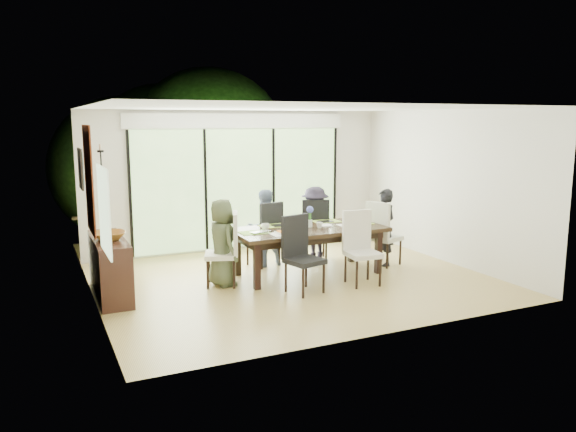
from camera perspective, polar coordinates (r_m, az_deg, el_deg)
name	(u,v)px	position (r m, az deg, el deg)	size (l,w,h in m)	color
floor	(295,281)	(8.98, 0.67, -6.58)	(6.00, 5.00, 0.01)	olive
ceiling	(295,107)	(8.62, 0.71, 10.99)	(6.00, 5.00, 0.01)	white
wall_back	(239,181)	(11.00, -4.95, 3.60)	(6.00, 0.02, 2.70)	silver
wall_front	(389,223)	(6.55, 10.18, -0.68)	(6.00, 0.02, 2.70)	white
wall_left	(90,209)	(7.89, -19.44, 0.68)	(0.02, 5.00, 2.70)	white
wall_right	(448,187)	(10.34, 15.94, 2.88)	(0.02, 5.00, 2.70)	silver
glass_doors	(240,188)	(10.98, -4.87, 2.80)	(4.20, 0.02, 2.30)	#598C3F
blinds_header	(239,121)	(10.89, -4.95, 9.60)	(4.40, 0.06, 0.28)	white
mullion_a	(130,194)	(10.45, -15.75, 2.12)	(0.05, 0.04, 2.30)	black
mullion_b	(206,190)	(10.75, -8.36, 2.59)	(0.05, 0.04, 2.30)	black
mullion_c	(273,187)	(11.22, -1.49, 2.99)	(0.05, 0.04, 2.30)	black
mullion_d	(335,184)	(11.84, 4.75, 3.31)	(0.05, 0.04, 2.30)	black
side_window	(104,211)	(6.70, -18.17, 0.52)	(0.02, 0.90, 1.00)	#8CAD7F
deck	(226,242)	(12.05, -6.30, -2.63)	(6.00, 1.80, 0.10)	brown
rail_top	(214,209)	(12.69, -7.50, 0.73)	(6.00, 0.08, 0.06)	#553424
foliage_left	(123,169)	(13.16, -16.43, 4.64)	(3.20, 3.20, 3.20)	#14380F
foliage_mid	(209,149)	(14.20, -8.00, 6.74)	(4.00, 4.00, 4.00)	#14380F
foliage_right	(288,171)	(14.13, 0.02, 4.62)	(2.80, 2.80, 2.80)	#14380F
foliage_far	(163,156)	(14.64, -12.56, 5.98)	(3.60, 3.60, 3.60)	#14380F
table_top	(308,230)	(9.16, 2.10, -1.40)	(2.50, 1.14, 0.06)	black
table_apron	(308,235)	(9.18, 2.09, -1.98)	(2.29, 0.94, 0.10)	black
table_leg_fl	(257,266)	(8.43, -3.18, -5.11)	(0.09, 0.09, 0.72)	black
table_leg_fr	(378,252)	(9.42, 9.16, -3.64)	(0.09, 0.09, 0.72)	black
table_leg_bl	(237,254)	(9.21, -5.15, -3.85)	(0.09, 0.09, 0.72)	black
table_leg_br	(351,242)	(10.12, 6.44, -2.64)	(0.09, 0.09, 0.72)	black
chair_left_end	(221,249)	(8.64, -6.84, -3.35)	(0.48, 0.48, 1.14)	white
chair_right_end	(385,233)	(9.95, 9.82, -1.68)	(0.48, 0.48, 1.14)	beige
chair_far_left	(263,233)	(9.77, -2.52, -1.76)	(0.48, 0.48, 1.14)	black
chair_far_right	(314,229)	(10.18, 2.69, -1.29)	(0.48, 0.48, 1.14)	black
chair_near_left	(305,255)	(8.22, 1.72, -3.95)	(0.48, 0.48, 1.14)	black
chair_near_right	(363,248)	(8.70, 7.63, -3.27)	(0.48, 0.48, 1.14)	silver
person_left_end	(222,243)	(8.62, -6.73, -2.70)	(0.63, 0.39, 1.34)	#495337
person_right_end	(384,227)	(9.92, 9.74, -1.13)	(0.63, 0.39, 1.34)	black
person_far_left	(264,228)	(9.73, -2.48, -1.21)	(0.63, 0.39, 1.34)	#7B8DB2
person_far_right	(315,223)	(10.15, 2.75, -0.76)	(0.63, 0.39, 1.34)	#251F2F
placemat_left	(254,232)	(8.77, -3.45, -1.68)	(0.46, 0.33, 0.01)	#8BC446
placemat_right	(358,223)	(9.61, 7.15, -0.73)	(0.46, 0.33, 0.01)	#8CAC3D
placemat_far_l	(273,226)	(9.32, -1.48, -0.99)	(0.46, 0.33, 0.01)	#9CC446
placemat_far_r	(326,221)	(9.75, 3.92, -0.53)	(0.46, 0.33, 0.01)	#A1C345
placemat_paper	(285,234)	(8.65, -0.26, -1.82)	(0.46, 0.33, 0.01)	white
tablet_far_l	(280,225)	(9.31, -0.80, -0.94)	(0.27, 0.19, 0.01)	black
tablet_far_r	(325,221)	(9.69, 3.80, -0.55)	(0.25, 0.18, 0.01)	black
papers	(347,225)	(9.44, 6.03, -0.91)	(0.31, 0.23, 0.00)	white
platter_base	(285,233)	(8.65, -0.26, -1.72)	(0.27, 0.27, 0.02)	white
platter_snacks	(285,232)	(8.65, -0.26, -1.60)	(0.21, 0.21, 0.01)	orange
vase	(310,223)	(9.21, 2.24, -0.75)	(0.08, 0.08, 0.12)	silver
hyacinth_stems	(310,216)	(9.19, 2.24, 0.01)	(0.04, 0.04, 0.17)	#337226
hyacinth_blooms	(310,210)	(9.17, 2.25, 0.65)	(0.11, 0.11, 0.11)	#5461D4
laptop	(263,232)	(8.72, -2.60, -1.68)	(0.34, 0.22, 0.03)	silver
cup_a	(265,227)	(8.99, -2.32, -1.09)	(0.13, 0.13, 0.10)	white
cup_b	(320,225)	(9.13, 3.22, -0.95)	(0.10, 0.10, 0.10)	white
cup_c	(348,220)	(9.61, 6.09, -0.43)	(0.13, 0.13, 0.10)	white
book	(321,226)	(9.31, 3.33, -0.98)	(0.17, 0.23, 0.02)	white
sideboard	(110,268)	(8.46, -17.65, -5.01)	(0.43, 1.53, 0.86)	black
bowl	(109,236)	(8.26, -17.73, -1.92)	(0.45, 0.45, 0.11)	#8D5C1E
candlestick_base	(105,232)	(8.71, -18.10, -1.60)	(0.10, 0.10, 0.04)	black
candlestick_shaft	(103,192)	(8.61, -18.31, 2.33)	(0.02, 0.02, 1.19)	black
candlestick_pan	(100,151)	(8.56, -18.52, 6.26)	(0.10, 0.10, 0.03)	black
candle	(100,147)	(8.56, -18.54, 6.64)	(0.03, 0.03, 0.10)	silver
tapestry	(89,180)	(8.25, -19.57, 3.50)	(0.02, 1.00, 1.50)	#983516
art_frame	(80,169)	(9.54, -20.34, 4.52)	(0.03, 0.55, 0.65)	black
art_canvas	(82,169)	(9.54, -20.22, 4.53)	(0.01, 0.45, 0.55)	#174C48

